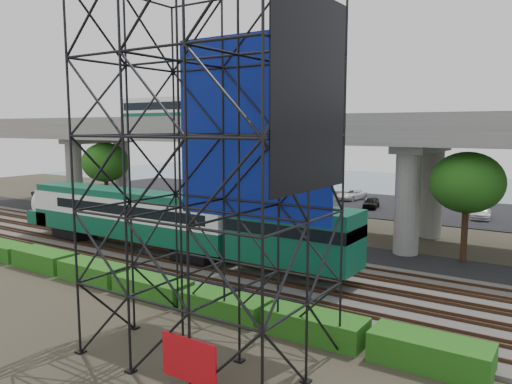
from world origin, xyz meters
The scene contains 13 objects.
ground centered at (0.00, 0.00, 0.00)m, with size 140.00×140.00×0.00m, color #474233.
ballast_bed centered at (0.00, 2.00, 0.10)m, with size 90.00×12.00×0.20m, color slate.
service_road centered at (0.00, 10.50, 0.04)m, with size 90.00×5.00×0.08m, color black.
parking_lot centered at (0.00, 34.00, 0.04)m, with size 90.00×18.00×0.08m, color black.
harbor_water centered at (0.00, 56.00, 0.01)m, with size 140.00×40.00×0.03m, color slate.
rail_tracks centered at (0.00, 2.00, 0.28)m, with size 90.00×9.52×0.16m.
commuter_train centered at (-5.49, 2.00, 2.88)m, with size 29.30×3.06×4.30m.
overpass centered at (-1.20, 16.00, 8.21)m, with size 80.00×12.00×12.40m.
scaffold_tower centered at (8.01, -7.98, 7.47)m, with size 9.36×6.36×15.00m.
hedge_strip centered at (1.01, -4.30, 0.56)m, with size 34.60×1.80×1.20m.
trees centered at (-4.67, 16.17, 5.57)m, with size 40.94×16.94×7.69m.
suv centered at (-4.78, 10.77, 0.78)m, with size 2.33×5.05×1.40m, color black.
parked_cars centered at (0.30, 33.42, 0.69)m, with size 40.41×9.86×1.31m.
Camera 1 is at (20.45, -23.49, 9.35)m, focal length 35.00 mm.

